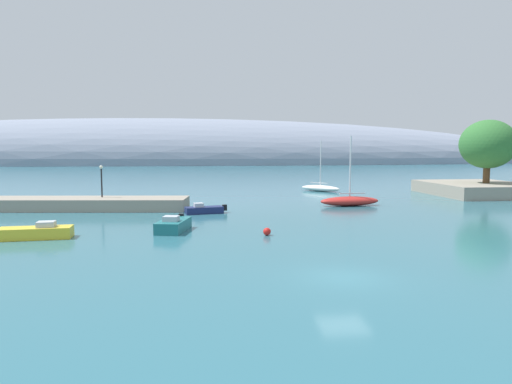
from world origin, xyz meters
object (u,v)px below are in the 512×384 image
(sailboat_red_near_shore, at_px, (350,201))
(mooring_buoy_red, at_px, (267,232))
(harbor_lamp_post, at_px, (101,177))
(motorboat_teal_outer, at_px, (173,225))
(motorboat_yellow_foreground, at_px, (35,232))
(motorboat_navy_alongside_breakwater, at_px, (204,210))
(tree_clump_shore, at_px, (488,144))
(sailboat_white_mid_mooring, at_px, (320,188))

(sailboat_red_near_shore, height_order, mooring_buoy_red, sailboat_red_near_shore)
(sailboat_red_near_shore, height_order, harbor_lamp_post, sailboat_red_near_shore)
(motorboat_teal_outer, bearing_deg, mooring_buoy_red, 82.45)
(mooring_buoy_red, xyz_separation_m, harbor_lamp_post, (-15.59, 16.87, 3.14))
(motorboat_yellow_foreground, height_order, motorboat_navy_alongside_breakwater, motorboat_yellow_foreground)
(tree_clump_shore, bearing_deg, motorboat_teal_outer, -150.80)
(motorboat_navy_alongside_breakwater, relative_size, mooring_buoy_red, 7.41)
(motorboat_teal_outer, distance_m, harbor_lamp_post, 16.89)
(sailboat_white_mid_mooring, distance_m, mooring_buoy_red, 36.52)
(sailboat_white_mid_mooring, height_order, mooring_buoy_red, sailboat_white_mid_mooring)
(motorboat_teal_outer, xyz_separation_m, mooring_buoy_red, (7.06, -2.59, -0.19))
(mooring_buoy_red, bearing_deg, tree_clump_shore, 36.88)
(sailboat_white_mid_mooring, bearing_deg, sailboat_red_near_shore, -48.14)
(sailboat_red_near_shore, height_order, motorboat_navy_alongside_breakwater, sailboat_red_near_shore)
(tree_clump_shore, xyz_separation_m, sailboat_red_near_shore, (-22.44, -9.16, -6.47))
(mooring_buoy_red, height_order, harbor_lamp_post, harbor_lamp_post)
(mooring_buoy_red, bearing_deg, motorboat_navy_alongside_breakwater, 111.08)
(motorboat_navy_alongside_breakwater, relative_size, motorboat_teal_outer, 0.92)
(motorboat_navy_alongside_breakwater, xyz_separation_m, harbor_lamp_post, (-10.91, 4.71, 3.05))
(sailboat_red_near_shore, height_order, sailboat_white_mid_mooring, sailboat_red_near_shore)
(sailboat_white_mid_mooring, bearing_deg, mooring_buoy_red, -65.04)
(tree_clump_shore, distance_m, sailboat_white_mid_mooring, 23.85)
(sailboat_white_mid_mooring, xyz_separation_m, harbor_lamp_post, (-28.46, -17.31, 2.91))
(tree_clump_shore, xyz_separation_m, sailboat_white_mid_mooring, (-21.28, 8.56, -6.54))
(motorboat_navy_alongside_breakwater, xyz_separation_m, mooring_buoy_red, (4.69, -12.16, -0.09))
(sailboat_white_mid_mooring, relative_size, harbor_lamp_post, 2.24)
(tree_clump_shore, relative_size, sailboat_red_near_shore, 1.10)
(tree_clump_shore, height_order, mooring_buoy_red, tree_clump_shore)
(sailboat_white_mid_mooring, height_order, motorboat_yellow_foreground, sailboat_white_mid_mooring)
(tree_clump_shore, distance_m, sailboat_red_near_shore, 25.08)
(motorboat_yellow_foreground, bearing_deg, sailboat_white_mid_mooring, 43.39)
(sailboat_red_near_shore, xyz_separation_m, motorboat_navy_alongside_breakwater, (-16.40, -4.30, -0.20))
(motorboat_teal_outer, relative_size, harbor_lamp_post, 1.37)
(sailboat_white_mid_mooring, distance_m, motorboat_navy_alongside_breakwater, 28.16)
(tree_clump_shore, height_order, sailboat_red_near_shore, tree_clump_shore)
(tree_clump_shore, relative_size, motorboat_navy_alongside_breakwater, 2.03)
(motorboat_navy_alongside_breakwater, height_order, motorboat_teal_outer, motorboat_teal_outer)
(tree_clump_shore, bearing_deg, harbor_lamp_post, -170.02)
(motorboat_yellow_foreground, bearing_deg, tree_clump_shore, 20.96)
(sailboat_red_near_shore, bearing_deg, mooring_buoy_red, 50.72)
(mooring_buoy_red, bearing_deg, motorboat_yellow_foreground, 177.77)
(sailboat_white_mid_mooring, relative_size, motorboat_teal_outer, 1.64)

